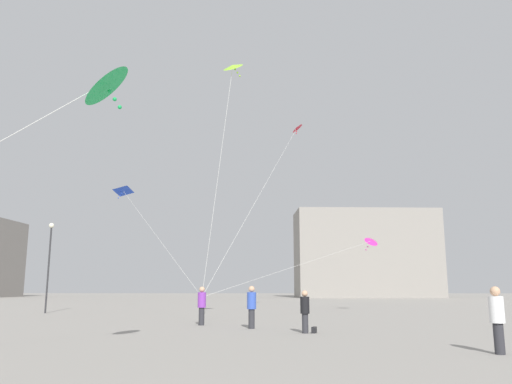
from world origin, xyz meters
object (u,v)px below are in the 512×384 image
at_px(person_in_blue, 252,305).
at_px(kite_crimson_diamond, 296,130).
at_px(lamppost_east, 49,254).
at_px(person_in_purple, 202,304).
at_px(kite_magenta_diamond, 370,242).
at_px(kite_lime_diamond, 233,68).
at_px(kite_emerald_diamond, 104,84).
at_px(kite_cobalt_delta, 124,193).
at_px(handbag_beside_flyer, 314,330).
at_px(person_in_white, 497,317).
at_px(person_in_black, 305,310).
at_px(building_centre_hall, 366,254).

height_order(person_in_blue, kite_crimson_diamond, kite_crimson_diamond).
bearing_deg(lamppost_east, person_in_purple, -41.63).
distance_m(kite_magenta_diamond, kite_lime_diamond, 17.65).
height_order(kite_magenta_diamond, lamppost_east, lamppost_east).
relative_size(kite_crimson_diamond, kite_emerald_diamond, 2.46).
xyz_separation_m(kite_cobalt_delta, kite_emerald_diamond, (8.30, -29.86, -2.84)).
xyz_separation_m(person_in_purple, kite_crimson_diamond, (5.38, 17.17, 13.95)).
xyz_separation_m(kite_magenta_diamond, handbag_beside_flyer, (-5.58, -17.63, -4.97)).
relative_size(kite_magenta_diamond, kite_lime_diamond, 1.15).
distance_m(person_in_blue, person_in_purple, 3.10).
relative_size(kite_crimson_diamond, kite_lime_diamond, 1.44).
bearing_deg(kite_crimson_diamond, handbag_beside_flyer, -91.10).
bearing_deg(kite_crimson_diamond, person_in_purple, -107.39).
bearing_deg(handbag_beside_flyer, kite_cobalt_delta, 123.68).
bearing_deg(person_in_white, kite_lime_diamond, 64.23).
bearing_deg(person_in_white, kite_cobalt_delta, 62.69).
distance_m(person_in_black, person_in_blue, 3.06).
bearing_deg(person_in_white, person_in_blue, 68.62).
height_order(person_in_white, kite_emerald_diamond, kite_emerald_diamond).
xyz_separation_m(person_in_white, kite_lime_diamond, (-8.16, 11.39, 12.40)).
relative_size(person_in_black, kite_emerald_diamond, 0.22).
xyz_separation_m(kite_emerald_diamond, handbag_beside_flyer, (5.76, 8.76, -6.61)).
distance_m(person_in_black, lamppost_east, 22.92).
relative_size(person_in_black, kite_magenta_diamond, 0.11).
relative_size(kite_crimson_diamond, building_centre_hall, 0.72).
relative_size(person_in_white, kite_magenta_diamond, 0.12).
height_order(kite_magenta_diamond, building_centre_hall, building_centre_hall).
relative_size(person_in_purple, kite_magenta_diamond, 0.12).
xyz_separation_m(person_in_black, person_in_white, (4.80, -6.17, 0.08)).
bearing_deg(lamppost_east, kite_magenta_diamond, 6.66).
relative_size(kite_emerald_diamond, building_centre_hall, 0.29).
xyz_separation_m(person_in_black, kite_cobalt_delta, (-13.71, 21.20, 8.67)).
height_order(kite_magenta_diamond, kite_crimson_diamond, kite_crimson_diamond).
bearing_deg(person_in_black, kite_cobalt_delta, 107.64).
bearing_deg(kite_lime_diamond, person_in_black, -57.23).
bearing_deg(building_centre_hall, kite_cobalt_delta, -120.31).
bearing_deg(kite_crimson_diamond, person_in_black, -92.03).
distance_m(building_centre_hall, lamppost_east, 64.03).
bearing_deg(person_in_purple, person_in_black, 113.74).
relative_size(kite_magenta_diamond, lamppost_east, 2.32).
bearing_deg(kite_cobalt_delta, person_in_black, -57.10).
xyz_separation_m(person_in_black, kite_lime_diamond, (-3.36, 5.22, 12.48)).
bearing_deg(kite_emerald_diamond, kite_magenta_diamond, 66.73).
bearing_deg(lamppost_east, kite_crimson_diamond, 19.17).
relative_size(kite_crimson_diamond, handbag_beside_flyer, 56.41).
height_order(kite_lime_diamond, kite_emerald_diamond, kite_lime_diamond).
distance_m(person_in_black, person_in_purple, 6.15).
xyz_separation_m(person_in_white, kite_crimson_diamond, (-4.04, 27.40, 13.95)).
bearing_deg(handbag_beside_flyer, building_centre_hall, 78.19).
height_order(kite_emerald_diamond, building_centre_hall, building_centre_hall).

